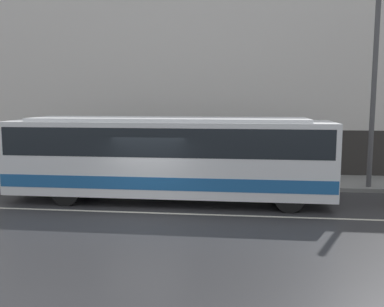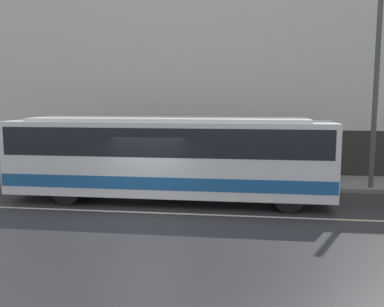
% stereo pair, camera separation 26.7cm
% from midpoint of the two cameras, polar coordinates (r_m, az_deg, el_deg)
% --- Properties ---
extents(ground_plane, '(60.00, 60.00, 0.00)m').
position_cam_midpoint_polar(ground_plane, '(14.61, -6.70, -7.85)').
color(ground_plane, '#2D2D30').
extents(sidewalk, '(60.00, 3.18, 0.17)m').
position_cam_midpoint_polar(sidewalk, '(19.93, -2.99, -3.42)').
color(sidewalk, gray).
rests_on(sidewalk, ground_plane).
extents(building_facade, '(60.00, 0.35, 9.22)m').
position_cam_midpoint_polar(building_facade, '(21.29, -2.27, 9.07)').
color(building_facade, silver).
rests_on(building_facade, ground_plane).
extents(lane_stripe, '(54.00, 0.14, 0.01)m').
position_cam_midpoint_polar(lane_stripe, '(14.61, -6.70, -7.84)').
color(lane_stripe, beige).
rests_on(lane_stripe, ground_plane).
extents(transit_bus, '(11.87, 2.56, 3.12)m').
position_cam_midpoint_polar(transit_bus, '(15.84, -3.67, -0.12)').
color(transit_bus, white).
rests_on(transit_bus, ground_plane).
extents(utility_pole_near, '(0.20, 0.20, 8.20)m').
position_cam_midpoint_polar(utility_pole_near, '(18.88, 22.71, 8.18)').
color(utility_pole_near, '#4C4C4F').
rests_on(utility_pole_near, sidewalk).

